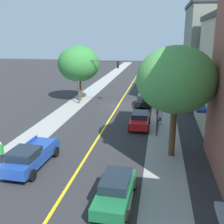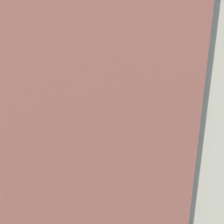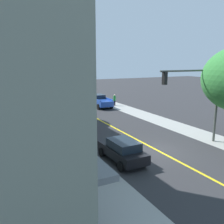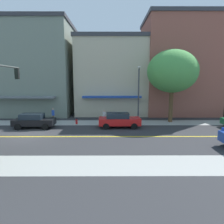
{
  "view_description": "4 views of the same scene",
  "coord_description": "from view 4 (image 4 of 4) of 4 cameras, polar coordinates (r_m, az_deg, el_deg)",
  "views": [
    {
      "loc": [
        -5.41,
        35.16,
        9.18
      ],
      "look_at": [
        -0.98,
        10.3,
        2.01
      ],
      "focal_mm": 43.01,
      "sensor_mm": 36.0,
      "label": 1
    },
    {
      "loc": [
        -23.98,
        16.15,
        9.42
      ],
      "look_at": [
        -0.72,
        11.68,
        1.79
      ],
      "focal_mm": 40.11,
      "sensor_mm": 36.0,
      "label": 2
    },
    {
      "loc": [
        -11.06,
        -14.2,
        6.72
      ],
      "look_at": [
        -0.71,
        6.44,
        1.88
      ],
      "focal_mm": 39.21,
      "sensor_mm": 36.0,
      "label": 3
    },
    {
      "loc": [
        17.22,
        7.69,
        4.86
      ],
      "look_at": [
        -2.1,
        7.77,
        1.9
      ],
      "focal_mm": 31.92,
      "sensor_mm": 36.0,
      "label": 4
    }
  ],
  "objects": [
    {
      "name": "pale_office_building",
      "position": [
        32.84,
        18.21,
        12.19
      ],
      "size": [
        9.38,
        10.46,
        14.16
      ],
      "rotation": [
        0.0,
        0.0,
        -1.57
      ],
      "color": "#935142",
      "rests_on": "ground"
    },
    {
      "name": "corner_shop_building",
      "position": [
        31.15,
        -0.07,
        10.1
      ],
      "size": [
        9.54,
        10.59,
        11.2
      ],
      "rotation": [
        0.0,
        0.0,
        -1.57
      ],
      "color": "beige",
      "rests_on": "ground"
    },
    {
      "name": "street_lamp",
      "position": [
        22.83,
        7.64,
        6.59
      ],
      "size": [
        0.7,
        0.36,
        6.56
      ],
      "color": "#38383D",
      "rests_on": "ground"
    },
    {
      "name": "red_sedan_left_curb",
      "position": [
        21.21,
        2.06,
        -2.29
      ],
      "size": [
        2.15,
        4.41,
        1.55
      ],
      "rotation": [
        0.0,
        0.0,
        1.59
      ],
      "color": "red",
      "rests_on": "ground"
    },
    {
      "name": "parking_meter",
      "position": [
        23.15,
        4.71,
        -1.28
      ],
      "size": [
        0.12,
        0.18,
        1.29
      ],
      "color": "#4C4C51",
      "rests_on": "ground"
    },
    {
      "name": "pedestrian_white_shirt",
      "position": [
        23.28,
        -2.23,
        -1.27
      ],
      "size": [
        0.37,
        0.37,
        1.58
      ],
      "rotation": [
        0.0,
        0.0,
        0.8
      ],
      "color": "#33384C",
      "rests_on": "ground"
    },
    {
      "name": "street_tree_left_near",
      "position": [
        24.93,
        16.91,
        11.06
      ],
      "size": [
        5.91,
        5.91,
        8.57
      ],
      "color": "brown",
      "rests_on": "ground"
    },
    {
      "name": "small_dog",
      "position": [
        23.24,
        -0.18,
        -2.37
      ],
      "size": [
        0.71,
        0.68,
        0.6
      ],
      "rotation": [
        0.0,
        0.0,
        2.39
      ],
      "color": "silver",
      "rests_on": "ground"
    },
    {
      "name": "sidewalk_left",
      "position": [
        25.01,
        -18.16,
        -2.92
      ],
      "size": [
        2.91,
        126.0,
        0.01
      ],
      "primitive_type": "cube",
      "color": "#9E9E99",
      "rests_on": "ground"
    },
    {
      "name": "road_centerline_stripe",
      "position": [
        19.48,
        -23.64,
        -6.48
      ],
      "size": [
        0.2,
        126.0,
        0.0
      ],
      "primitive_type": "cube",
      "color": "yellow",
      "rests_on": "ground"
    },
    {
      "name": "ground_plane",
      "position": [
        19.48,
        -23.64,
        -6.49
      ],
      "size": [
        140.0,
        140.0,
        0.0
      ],
      "primitive_type": "plane",
      "color": "#2D2D30"
    },
    {
      "name": "tan_rowhouse",
      "position": [
        33.15,
        -20.43,
        11.33
      ],
      "size": [
        11.73,
        11.0,
        13.35
      ],
      "rotation": [
        0.0,
        0.0,
        -1.57
      ],
      "color": "gray",
      "rests_on": "ground"
    },
    {
      "name": "fire_hydrant",
      "position": [
        23.35,
        -10.13,
        -2.53
      ],
      "size": [
        0.44,
        0.24,
        0.74
      ],
      "color": "red",
      "rests_on": "ground"
    },
    {
      "name": "pedestrian_blue_shirt",
      "position": [
        25.62,
        -16.51,
        -0.69
      ],
      "size": [
        0.34,
        0.34,
        1.59
      ],
      "rotation": [
        0.0,
        0.0,
        5.41
      ],
      "color": "brown",
      "rests_on": "ground"
    },
    {
      "name": "black_sedan_left_curb",
      "position": [
        22.56,
        -21.51,
        -2.29
      ],
      "size": [
        2.04,
        4.24,
        1.52
      ],
      "rotation": [
        0.0,
        0.0,
        1.59
      ],
      "color": "black",
      "rests_on": "ground"
    }
  ]
}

